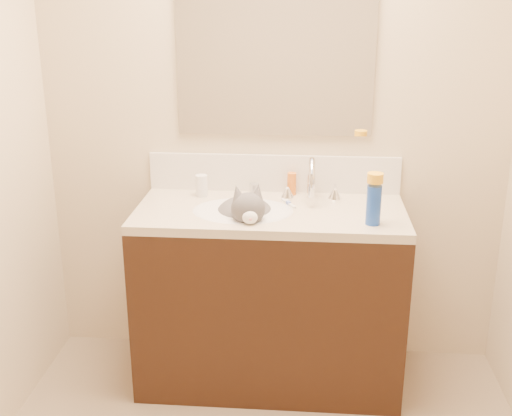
% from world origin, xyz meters
% --- Properties ---
extents(room_shell, '(2.24, 2.54, 2.52)m').
position_xyz_m(room_shell, '(0.00, 0.00, 1.49)').
color(room_shell, '#C7B494').
rests_on(room_shell, ground).
extents(vanity_cabinet, '(1.20, 0.55, 0.82)m').
position_xyz_m(vanity_cabinet, '(0.00, 0.97, 0.41)').
color(vanity_cabinet, black).
rests_on(vanity_cabinet, ground).
extents(counter_slab, '(1.20, 0.55, 0.04)m').
position_xyz_m(counter_slab, '(0.00, 0.97, 0.84)').
color(counter_slab, '#C2B499').
rests_on(counter_slab, vanity_cabinet).
extents(basin, '(0.45, 0.36, 0.14)m').
position_xyz_m(basin, '(-0.12, 0.94, 0.79)').
color(basin, silver).
rests_on(basin, vanity_cabinet).
extents(faucet, '(0.28, 0.20, 0.21)m').
position_xyz_m(faucet, '(0.18, 1.11, 0.95)').
color(faucet, silver).
rests_on(faucet, counter_slab).
extents(cat, '(0.36, 0.41, 0.31)m').
position_xyz_m(cat, '(-0.11, 0.94, 0.83)').
color(cat, '#4A474A').
rests_on(cat, basin).
extents(backsplash, '(1.20, 0.02, 0.18)m').
position_xyz_m(backsplash, '(0.00, 1.24, 0.95)').
color(backsplash, silver).
rests_on(backsplash, counter_slab).
extents(mirror, '(0.90, 0.02, 0.80)m').
position_xyz_m(mirror, '(0.00, 1.24, 1.54)').
color(mirror, white).
rests_on(mirror, room_shell).
extents(pill_bottle, '(0.06, 0.06, 0.10)m').
position_xyz_m(pill_bottle, '(-0.33, 1.14, 0.91)').
color(pill_bottle, silver).
rests_on(pill_bottle, counter_slab).
extents(pill_label, '(0.06, 0.06, 0.04)m').
position_xyz_m(pill_label, '(-0.33, 1.14, 0.90)').
color(pill_label, orange).
rests_on(pill_label, pill_bottle).
extents(silver_jar, '(0.05, 0.05, 0.06)m').
position_xyz_m(silver_jar, '(-0.09, 1.17, 0.89)').
color(silver_jar, '#B7B7BC').
rests_on(silver_jar, counter_slab).
extents(amber_bottle, '(0.05, 0.05, 0.11)m').
position_xyz_m(amber_bottle, '(0.09, 1.19, 0.91)').
color(amber_bottle, orange).
rests_on(amber_bottle, counter_slab).
extents(toothbrush, '(0.07, 0.12, 0.01)m').
position_xyz_m(toothbrush, '(0.08, 1.05, 0.86)').
color(toothbrush, silver).
rests_on(toothbrush, counter_slab).
extents(toothbrush_head, '(0.03, 0.03, 0.01)m').
position_xyz_m(toothbrush_head, '(0.08, 1.05, 0.87)').
color(toothbrush_head, '#637BD3').
rests_on(toothbrush_head, counter_slab).
extents(spray_can, '(0.08, 0.08, 0.17)m').
position_xyz_m(spray_can, '(0.44, 0.82, 0.94)').
color(spray_can, '#183EA9').
rests_on(spray_can, counter_slab).
extents(spray_cap, '(0.09, 0.09, 0.04)m').
position_xyz_m(spray_cap, '(0.44, 0.82, 1.06)').
color(spray_cap, '#F8AF1A').
rests_on(spray_cap, spray_can).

